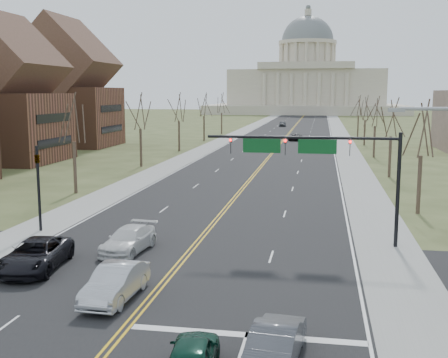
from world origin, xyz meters
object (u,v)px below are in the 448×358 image
at_px(car_sb_outer_lead, 36,255).
at_px(car_far_sb, 282,124).
at_px(car_sb_inner_lead, 115,283).
at_px(car_far_nb, 296,137).
at_px(car_nb_outer_lead, 277,340).
at_px(signal_mast, 316,154).
at_px(car_nb_inner_lead, 192,356).
at_px(signal_left, 38,179).
at_px(car_sb_inner_second, 129,240).

relative_size(car_sb_outer_lead, car_far_sb, 1.24).
bearing_deg(car_sb_outer_lead, car_far_sb, 81.62).
relative_size(car_sb_inner_lead, car_far_nb, 0.95).
relative_size(car_nb_outer_lead, car_far_nb, 0.89).
height_order(signal_mast, car_sb_outer_lead, signal_mast).
height_order(car_nb_inner_lead, car_nb_outer_lead, car_nb_outer_lead).
height_order(car_nb_inner_lead, car_far_sb, car_far_sb).
height_order(signal_left, car_sb_inner_second, signal_left).
xyz_separation_m(signal_mast, car_far_nb, (-4.90, 79.01, -5.03)).
xyz_separation_m(car_nb_inner_lead, car_far_nb, (-1.05, 97.03, 0.01)).
relative_size(signal_mast, signal_left, 2.02).
xyz_separation_m(signal_left, car_sb_outer_lead, (4.00, -8.09, -2.89)).
distance_m(signal_left, car_sb_inner_lead, 15.60).
bearing_deg(car_far_nb, signal_mast, 98.79).
bearing_deg(car_sb_inner_lead, car_sb_outer_lead, 151.12).
height_order(signal_left, car_nb_outer_lead, signal_left).
bearing_deg(car_sb_inner_lead, signal_mast, 54.56).
bearing_deg(car_nb_inner_lead, car_sb_outer_lead, -47.11).
relative_size(signal_mast, car_sb_inner_lead, 2.47).
height_order(car_nb_outer_lead, car_far_nb, car_nb_outer_lead).
relative_size(car_sb_inner_second, car_far_nb, 0.99).
bearing_deg(car_far_nb, car_sb_inner_second, 90.97).
height_order(car_sb_inner_second, car_far_sb, car_far_sb).
distance_m(signal_left, car_sb_inner_second, 9.27).
distance_m(signal_mast, car_nb_inner_lead, 19.10).
bearing_deg(car_sb_inner_second, signal_left, 159.16).
distance_m(signal_mast, car_nb_outer_lead, 17.18).
distance_m(car_nb_inner_lead, car_far_sb, 144.28).
xyz_separation_m(car_nb_outer_lead, car_far_nb, (-3.81, 95.41, -0.04)).
relative_size(signal_left, car_nb_outer_lead, 1.30).
distance_m(car_nb_inner_lead, car_far_nb, 97.03).
bearing_deg(car_sb_inner_lead, car_nb_inner_lead, -48.75).
bearing_deg(car_sb_outer_lead, car_sb_inner_second, 40.48).
bearing_deg(car_sb_inner_second, car_far_sb, 95.72).
xyz_separation_m(car_sb_outer_lead, car_far_sb, (4.07, 134.17, -0.01)).
distance_m(car_sb_inner_lead, car_sb_inner_second, 8.01).
bearing_deg(signal_mast, car_nb_outer_lead, -93.80).
relative_size(car_nb_outer_lead, car_sb_inner_lead, 0.94).
distance_m(car_sb_inner_second, car_far_nb, 83.18).
relative_size(car_nb_inner_lead, car_nb_outer_lead, 0.91).
bearing_deg(car_sb_outer_lead, car_far_nb, 76.78).
bearing_deg(car_far_sb, signal_mast, -89.17).
height_order(signal_mast, car_nb_outer_lead, signal_mast).
bearing_deg(signal_left, car_nb_inner_lead, -50.04).
bearing_deg(signal_mast, car_nb_inner_lead, -102.05).
bearing_deg(car_far_nb, car_sb_outer_lead, 88.66).
xyz_separation_m(car_nb_outer_lead, car_sb_outer_lead, (-13.85, 8.32, 0.06)).
xyz_separation_m(car_nb_outer_lead, car_sb_inner_second, (-10.00, 12.46, -0.02)).
distance_m(car_nb_inner_lead, car_nb_outer_lead, 3.20).
bearing_deg(car_nb_outer_lead, signal_mast, -88.50).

